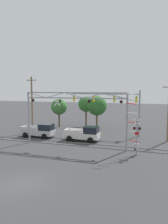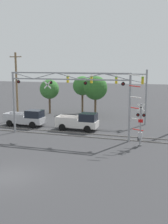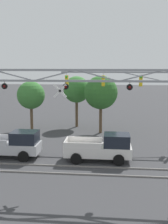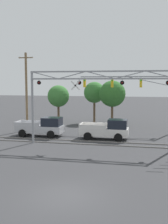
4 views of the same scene
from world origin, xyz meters
name	(u,v)px [view 3 (image 3 of 4)]	position (x,y,z in m)	size (l,w,h in m)	color
rail_track_near	(97,175)	(0.00, 12.06, 0.05)	(80.00, 0.08, 0.10)	gray
rail_track_far	(98,167)	(0.00, 13.49, 0.05)	(80.00, 0.08, 0.10)	gray
crossing_gantry	(97,102)	(-0.02, 11.77, 4.98)	(13.53, 0.27, 7.00)	gray
traffic_signal_span	(148,89)	(4.23, 20.63, 5.08)	(11.43, 0.39, 7.19)	gray
pickup_truck_lead	(103,148)	(0.26, 15.03, 1.03)	(5.04, 2.13, 2.12)	silver
pickup_truck_following	(11,145)	(-6.94, 15.17, 1.03)	(5.23, 2.13, 2.12)	#B7B7BC
background_tree_beyond_span	(77,90)	(-3.22, 26.86, 4.40)	(3.09, 3.09, 5.98)	brown
background_tree_far_left_verge	(101,93)	(-0.28, 24.06, 4.35)	(3.55, 3.55, 6.15)	brown
background_tree_far_right_verge	(31,95)	(-8.07, 24.71, 3.92)	(3.09, 3.09, 5.49)	brown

